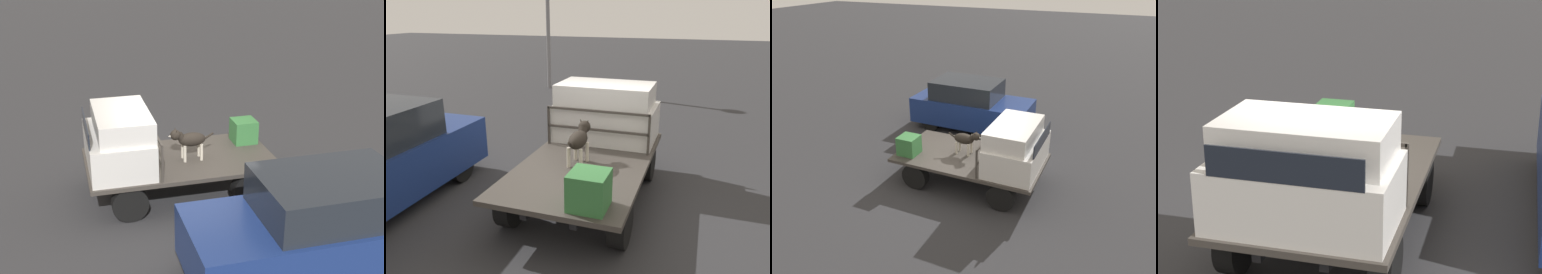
{
  "view_description": "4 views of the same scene",
  "coord_description": "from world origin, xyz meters",
  "views": [
    {
      "loc": [
        2.3,
        9.6,
        5.25
      ],
      "look_at": [
        -0.23,
        0.09,
        1.23
      ],
      "focal_mm": 50.0,
      "sensor_mm": 36.0,
      "label": 1
    },
    {
      "loc": [
        -5.69,
        -1.79,
        3.2
      ],
      "look_at": [
        -0.23,
        0.09,
        1.23
      ],
      "focal_mm": 35.0,
      "sensor_mm": 36.0,
      "label": 2
    },
    {
      "loc": [
        3.41,
        -7.98,
        5.35
      ],
      "look_at": [
        -0.23,
        0.09,
        1.23
      ],
      "focal_mm": 35.0,
      "sensor_mm": 36.0,
      "label": 3
    },
    {
      "loc": [
        7.02,
        2.06,
        3.8
      ],
      "look_at": [
        -0.23,
        0.09,
        1.23
      ],
      "focal_mm": 60.0,
      "sensor_mm": 36.0,
      "label": 4
    }
  ],
  "objects": [
    {
      "name": "truck_headboard",
      "position": [
        0.56,
        0.0,
        1.25
      ],
      "size": [
        0.04,
        1.93,
        0.74
      ],
      "color": "#3D3833",
      "rests_on": "flatbed_truck"
    },
    {
      "name": "flatbed_truck",
      "position": [
        0.0,
        0.0,
        0.56
      ],
      "size": [
        3.79,
        2.05,
        0.75
      ],
      "color": "black",
      "rests_on": "ground"
    },
    {
      "name": "truck_cab",
      "position": [
        1.21,
        0.0,
        1.28
      ],
      "size": [
        1.22,
        1.93,
        1.12
      ],
      "color": "silver",
      "rests_on": "flatbed_truck"
    },
    {
      "name": "parked_sedan",
      "position": [
        -1.39,
        3.29,
        0.86
      ],
      "size": [
        4.05,
        1.73,
        1.73
      ],
      "rotation": [
        0.0,
        0.0,
        -0.11
      ],
      "color": "black",
      "rests_on": "ground"
    },
    {
      "name": "dog",
      "position": [
        -0.15,
        0.09,
        1.18
      ],
      "size": [
        0.94,
        0.28,
        0.7
      ],
      "rotation": [
        0.0,
        0.0,
        0.13
      ],
      "color": "beige",
      "rests_on": "flatbed_truck"
    },
    {
      "name": "cargo_crate",
      "position": [
        -1.55,
        -0.51,
        1.0
      ],
      "size": [
        0.5,
        0.5,
        0.5
      ],
      "color": "#337038",
      "rests_on": "flatbed_truck"
    },
    {
      "name": "ground_plane",
      "position": [
        0.0,
        0.0,
        0.0
      ],
      "size": [
        80.0,
        80.0,
        0.0
      ],
      "primitive_type": "plane",
      "color": "#2D2D30"
    }
  ]
}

